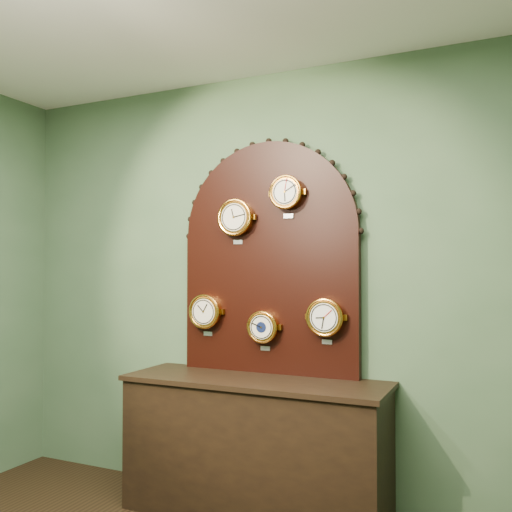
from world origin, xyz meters
The scene contains 8 objects.
wall_back centered at (0.00, 2.50, 1.40)m, with size 4.00×4.00×0.00m, color #496747.
shop_counter centered at (0.00, 2.23, 0.40)m, with size 1.60×0.50×0.80m, color black.
display_board centered at (0.00, 2.45, 1.63)m, with size 1.26×0.06×1.53m.
roman_clock centered at (-0.21, 2.38, 1.84)m, with size 0.25×0.08×0.30m.
arabic_clock centered at (0.15, 2.38, 1.98)m, with size 0.22×0.08×0.27m.
hygrometer centered at (-0.43, 2.38, 1.22)m, with size 0.23×0.08×0.28m.
barometer centered at (-0.01, 2.38, 1.13)m, with size 0.21×0.08×0.26m.
tide_clock centered at (0.40, 2.38, 1.21)m, with size 0.24×0.08×0.29m.
Camera 1 is at (1.43, -0.86, 1.49)m, focal length 38.97 mm.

